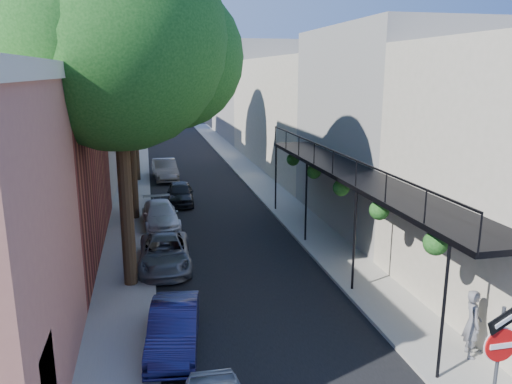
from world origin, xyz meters
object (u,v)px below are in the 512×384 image
oak_mid (135,72)px  parked_car_e (180,193)px  parked_car_d (160,215)px  pedestrian (472,323)px  oak_far (137,52)px  parked_car_b (174,328)px  oak_near (131,44)px  parked_car_c (165,253)px  parked_car_f (165,170)px  sign_post (500,350)px

oak_mid → parked_car_e: (2.02, 2.38, -6.47)m
parked_car_d → pedestrian: 14.86m
oak_far → oak_mid: bearing=-90.4°
parked_car_b → oak_near: bearing=107.0°
oak_near → oak_mid: oak_near is taller
parked_car_c → pedestrian: 10.63m
oak_near → parked_car_f: 18.43m
oak_mid → parked_car_e: oak_mid is taller
parked_car_d → parked_car_f: parked_car_f is taller
oak_far → parked_car_d: size_ratio=3.09×
parked_car_f → oak_far: bearing=171.7°
parked_car_c → parked_car_f: 15.70m
sign_post → parked_car_c: sign_post is taller
sign_post → oak_far: (-6.51, 26.30, 6.22)m
parked_car_f → oak_near: bearing=-98.7°
parked_car_d → parked_car_e: (1.20, 3.96, 0.03)m
oak_mid → oak_far: 9.12m
sign_post → parked_car_f: (-5.12, 26.19, -1.36)m
parked_car_c → parked_car_e: size_ratio=1.16×
parked_car_b → parked_car_f: size_ratio=0.85×
oak_near → parked_car_b: size_ratio=3.27×
sign_post → parked_car_b: sign_post is taller
parked_car_c → parked_car_d: size_ratio=1.04×
sign_post → parked_car_d: sign_post is taller
parked_car_d → pedestrian: bearing=-64.6°
sign_post → parked_car_b: bearing=140.0°
oak_mid → pedestrian: 17.70m
parked_car_c → pedestrian: (7.20, -7.81, 0.44)m
parked_car_b → parked_car_f: bearing=95.5°
oak_near → parked_car_f: oak_near is taller
oak_near → parked_car_b: (0.77, -4.46, -7.30)m
parked_car_b → oak_mid: bearing=101.0°
parked_car_c → parked_car_d: 5.18m
parked_car_c → oak_far: bearing=94.6°
parked_car_f → parked_car_c: bearing=-96.3°
oak_mid → parked_car_c: 9.41m
parked_car_e → parked_car_f: parked_car_f is taller
parked_car_f → pedestrian: size_ratio=2.34×
sign_post → parked_car_d: (-5.76, 15.68, -1.48)m
pedestrian → oak_mid: bearing=48.5°
oak_mid → parked_car_b: oak_mid is taller
parked_car_c → parked_car_d: (0.00, 5.18, 0.00)m
oak_mid → parked_car_f: size_ratio=2.49×
parked_car_f → parked_car_d: bearing=-97.4°
parked_car_d → parked_car_e: 4.14m
parked_car_b → parked_car_c: parked_car_b is taller
parked_car_c → pedestrian: bearing=-45.4°
parked_car_d → parked_car_b: bearing=-93.6°
parked_car_e → parked_car_f: size_ratio=0.84×
oak_near → oak_mid: (-0.05, 7.97, -0.82)m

